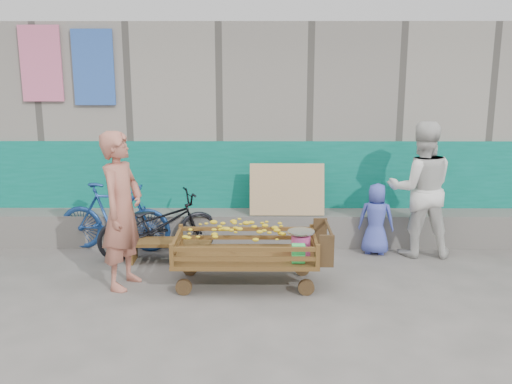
{
  "coord_description": "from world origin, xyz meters",
  "views": [
    {
      "loc": [
        -0.08,
        -5.24,
        2.49
      ],
      "look_at": [
        -0.11,
        1.2,
        1.0
      ],
      "focal_mm": 40.0,
      "sensor_mm": 36.0,
      "label": 1
    }
  ],
  "objects_px": {
    "bicycle_dark": "(159,225)",
    "bicycle_blue": "(114,217)",
    "banana_cart": "(243,242)",
    "vendor_man": "(122,210)",
    "child": "(376,219)",
    "bench": "(167,246)",
    "woman": "(421,189)"
  },
  "relations": [
    {
      "from": "bicycle_dark",
      "to": "bicycle_blue",
      "type": "relative_size",
      "value": 1.03
    },
    {
      "from": "banana_cart",
      "to": "vendor_man",
      "type": "height_order",
      "value": "vendor_man"
    },
    {
      "from": "vendor_man",
      "to": "bicycle_dark",
      "type": "xyz_separation_m",
      "value": [
        0.21,
        1.04,
        -0.46
      ]
    },
    {
      "from": "child",
      "to": "banana_cart",
      "type": "bearing_deg",
      "value": 46.75
    },
    {
      "from": "bench",
      "to": "child",
      "type": "distance_m",
      "value": 2.72
    },
    {
      "from": "banana_cart",
      "to": "bicycle_dark",
      "type": "bearing_deg",
      "value": 137.89
    },
    {
      "from": "bench",
      "to": "vendor_man",
      "type": "bearing_deg",
      "value": -113.94
    },
    {
      "from": "bicycle_dark",
      "to": "bicycle_blue",
      "type": "height_order",
      "value": "bicycle_blue"
    },
    {
      "from": "bicycle_dark",
      "to": "bicycle_blue",
      "type": "bearing_deg",
      "value": 48.93
    },
    {
      "from": "woman",
      "to": "child",
      "type": "height_order",
      "value": "woman"
    },
    {
      "from": "woman",
      "to": "vendor_man",
      "type": "bearing_deg",
      "value": 19.14
    },
    {
      "from": "bench",
      "to": "bicycle_blue",
      "type": "relative_size",
      "value": 0.73
    },
    {
      "from": "banana_cart",
      "to": "bicycle_blue",
      "type": "height_order",
      "value": "bicycle_blue"
    },
    {
      "from": "bicycle_dark",
      "to": "woman",
      "type": "bearing_deg",
      "value": -112.34
    },
    {
      "from": "bicycle_blue",
      "to": "banana_cart",
      "type": "bearing_deg",
      "value": -117.52
    },
    {
      "from": "child",
      "to": "bicycle_dark",
      "type": "height_order",
      "value": "child"
    },
    {
      "from": "bench",
      "to": "woman",
      "type": "relative_size",
      "value": 0.64
    },
    {
      "from": "child",
      "to": "bicycle_dark",
      "type": "distance_m",
      "value": 2.83
    },
    {
      "from": "vendor_man",
      "to": "bicycle_blue",
      "type": "height_order",
      "value": "vendor_man"
    },
    {
      "from": "woman",
      "to": "bicycle_blue",
      "type": "distance_m",
      "value": 4.03
    },
    {
      "from": "woman",
      "to": "bicycle_blue",
      "type": "xyz_separation_m",
      "value": [
        -4.0,
        0.15,
        -0.42
      ]
    },
    {
      "from": "woman",
      "to": "bicycle_dark",
      "type": "height_order",
      "value": "woman"
    },
    {
      "from": "woman",
      "to": "bicycle_dark",
      "type": "bearing_deg",
      "value": 3.18
    },
    {
      "from": "bench",
      "to": "child",
      "type": "height_order",
      "value": "child"
    },
    {
      "from": "vendor_man",
      "to": "bicycle_blue",
      "type": "relative_size",
      "value": 1.15
    },
    {
      "from": "bicycle_dark",
      "to": "bench",
      "type": "bearing_deg",
      "value": -172.78
    },
    {
      "from": "bench",
      "to": "bicycle_dark",
      "type": "distance_m",
      "value": 0.35
    },
    {
      "from": "bicycle_blue",
      "to": "woman",
      "type": "bearing_deg",
      "value": -84.79
    },
    {
      "from": "banana_cart",
      "to": "bicycle_dark",
      "type": "distance_m",
      "value": 1.51
    },
    {
      "from": "child",
      "to": "bicycle_dark",
      "type": "bearing_deg",
      "value": 15.87
    },
    {
      "from": "vendor_man",
      "to": "bench",
      "type": "bearing_deg",
      "value": -8.98
    },
    {
      "from": "vendor_man",
      "to": "child",
      "type": "bearing_deg",
      "value": -54.82
    }
  ]
}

